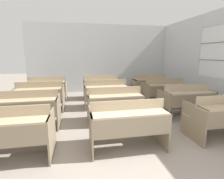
{
  "coord_description": "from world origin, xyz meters",
  "views": [
    {
      "loc": [
        -0.99,
        -1.47,
        1.63
      ],
      "look_at": [
        -0.15,
        2.83,
        0.76
      ],
      "focal_mm": 28.0,
      "sensor_mm": 36.0,
      "label": 1
    }
  ],
  "objects_px": {
    "wastepaper_bin": "(163,87)",
    "bench_back_right": "(149,84)",
    "bench_front_center": "(128,122)",
    "bench_front_left": "(8,131)",
    "bench_third_left": "(40,95)",
    "bench_back_left": "(48,88)",
    "bench_back_center": "(101,86)",
    "bench_second_right": "(186,99)",
    "bench_second_left": "(28,108)",
    "bench_front_right": "(224,115)",
    "bench_second_center": "(115,103)",
    "bench_third_center": "(106,93)",
    "bench_third_right": "(164,90)"
  },
  "relations": [
    {
      "from": "bench_third_right",
      "to": "bench_back_right",
      "type": "bearing_deg",
      "value": 90.54
    },
    {
      "from": "bench_front_right",
      "to": "bench_back_left",
      "type": "distance_m",
      "value": 5.35
    },
    {
      "from": "bench_front_left",
      "to": "bench_back_right",
      "type": "relative_size",
      "value": 1.0
    },
    {
      "from": "wastepaper_bin",
      "to": "bench_second_center",
      "type": "bearing_deg",
      "value": -132.36
    },
    {
      "from": "bench_second_right",
      "to": "bench_back_center",
      "type": "bearing_deg",
      "value": 128.74
    },
    {
      "from": "bench_second_center",
      "to": "wastepaper_bin",
      "type": "height_order",
      "value": "bench_second_center"
    },
    {
      "from": "bench_front_right",
      "to": "bench_third_right",
      "type": "distance_m",
      "value": 2.45
    },
    {
      "from": "bench_back_center",
      "to": "bench_third_left",
      "type": "bearing_deg",
      "value": -147.99
    },
    {
      "from": "bench_second_right",
      "to": "bench_back_center",
      "type": "distance_m",
      "value": 3.12
    },
    {
      "from": "bench_second_right",
      "to": "bench_third_left",
      "type": "xyz_separation_m",
      "value": [
        -3.89,
        1.22,
        0.0
      ]
    },
    {
      "from": "bench_third_left",
      "to": "bench_back_left",
      "type": "distance_m",
      "value": 1.23
    },
    {
      "from": "bench_second_center",
      "to": "bench_third_right",
      "type": "xyz_separation_m",
      "value": [
        1.92,
        1.2,
        0.0
      ]
    },
    {
      "from": "bench_front_right",
      "to": "bench_second_left",
      "type": "relative_size",
      "value": 1.0
    },
    {
      "from": "bench_front_right",
      "to": "bench_front_left",
      "type": "bearing_deg",
      "value": -179.91
    },
    {
      "from": "bench_front_right",
      "to": "bench_third_left",
      "type": "xyz_separation_m",
      "value": [
        -3.88,
        2.46,
        0.0
      ]
    },
    {
      "from": "bench_front_right",
      "to": "bench_third_center",
      "type": "relative_size",
      "value": 1.0
    },
    {
      "from": "bench_second_right",
      "to": "bench_back_left",
      "type": "height_order",
      "value": "same"
    },
    {
      "from": "bench_back_left",
      "to": "wastepaper_bin",
      "type": "relative_size",
      "value": 3.44
    },
    {
      "from": "bench_front_center",
      "to": "bench_third_right",
      "type": "xyz_separation_m",
      "value": [
        1.95,
        2.46,
        0.0
      ]
    },
    {
      "from": "bench_third_center",
      "to": "wastepaper_bin",
      "type": "relative_size",
      "value": 3.44
    },
    {
      "from": "bench_front_right",
      "to": "bench_third_center",
      "type": "bearing_deg",
      "value": 128.37
    },
    {
      "from": "bench_second_right",
      "to": "bench_third_center",
      "type": "xyz_separation_m",
      "value": [
        -1.97,
        1.24,
        0.0
      ]
    },
    {
      "from": "bench_front_center",
      "to": "bench_second_left",
      "type": "bearing_deg",
      "value": 147.51
    },
    {
      "from": "bench_third_left",
      "to": "wastepaper_bin",
      "type": "height_order",
      "value": "bench_third_left"
    },
    {
      "from": "bench_third_center",
      "to": "bench_back_right",
      "type": "distance_m",
      "value": 2.28
    },
    {
      "from": "bench_front_center",
      "to": "wastepaper_bin",
      "type": "height_order",
      "value": "bench_front_center"
    },
    {
      "from": "bench_front_left",
      "to": "bench_front_right",
      "type": "distance_m",
      "value": 3.88
    },
    {
      "from": "bench_third_left",
      "to": "bench_back_left",
      "type": "bearing_deg",
      "value": 89.61
    },
    {
      "from": "bench_second_center",
      "to": "wastepaper_bin",
      "type": "distance_m",
      "value": 4.4
    },
    {
      "from": "bench_front_center",
      "to": "bench_back_center",
      "type": "xyz_separation_m",
      "value": [
        0.02,
        3.68,
        0.0
      ]
    },
    {
      "from": "bench_third_center",
      "to": "wastepaper_bin",
      "type": "distance_m",
      "value": 3.61
    },
    {
      "from": "bench_second_right",
      "to": "wastepaper_bin",
      "type": "bearing_deg",
      "value": 72.61
    },
    {
      "from": "wastepaper_bin",
      "to": "bench_front_right",
      "type": "bearing_deg",
      "value": -102.86
    },
    {
      "from": "bench_third_right",
      "to": "bench_back_center",
      "type": "distance_m",
      "value": 2.29
    },
    {
      "from": "bench_front_right",
      "to": "bench_second_center",
      "type": "distance_m",
      "value": 2.3
    },
    {
      "from": "bench_front_left",
      "to": "bench_second_right",
      "type": "height_order",
      "value": "same"
    },
    {
      "from": "bench_front_left",
      "to": "bench_back_right",
      "type": "distance_m",
      "value": 5.34
    },
    {
      "from": "bench_third_right",
      "to": "bench_second_center",
      "type": "bearing_deg",
      "value": -148.01
    },
    {
      "from": "bench_front_right",
      "to": "bench_third_left",
      "type": "height_order",
      "value": "same"
    },
    {
      "from": "bench_front_left",
      "to": "bench_second_left",
      "type": "xyz_separation_m",
      "value": [
        -0.01,
        1.22,
        0.0
      ]
    },
    {
      "from": "bench_second_left",
      "to": "bench_third_right",
      "type": "height_order",
      "value": "same"
    },
    {
      "from": "wastepaper_bin",
      "to": "bench_back_right",
      "type": "bearing_deg",
      "value": -142.22
    },
    {
      "from": "bench_third_left",
      "to": "bench_second_center",
      "type": "bearing_deg",
      "value": -31.96
    },
    {
      "from": "bench_front_right",
      "to": "bench_third_center",
      "type": "distance_m",
      "value": 3.16
    },
    {
      "from": "bench_third_right",
      "to": "bench_second_right",
      "type": "bearing_deg",
      "value": -89.26
    },
    {
      "from": "bench_second_right",
      "to": "bench_back_left",
      "type": "distance_m",
      "value": 4.59
    },
    {
      "from": "bench_second_left",
      "to": "bench_back_center",
      "type": "relative_size",
      "value": 1.0
    },
    {
      "from": "bench_front_left",
      "to": "wastepaper_bin",
      "type": "distance_m",
      "value": 6.66
    },
    {
      "from": "bench_front_left",
      "to": "bench_third_center",
      "type": "height_order",
      "value": "same"
    },
    {
      "from": "bench_front_right",
      "to": "bench_back_right",
      "type": "xyz_separation_m",
      "value": [
        -0.02,
        3.68,
        0.0
      ]
    }
  ]
}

